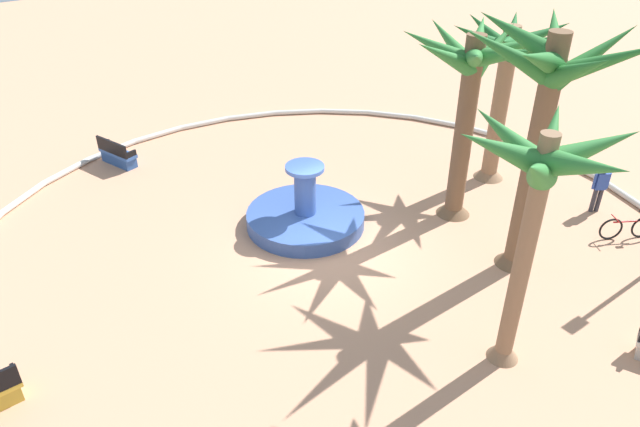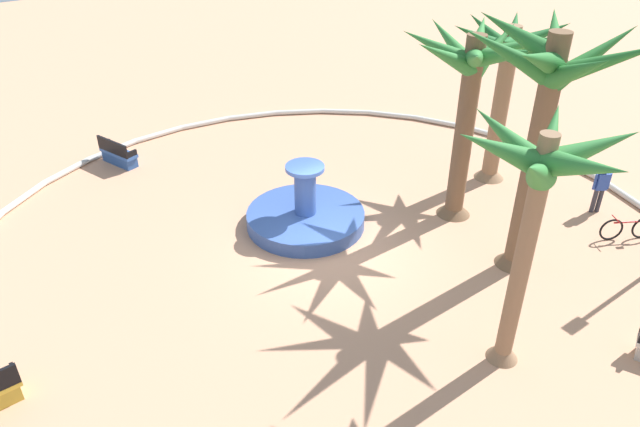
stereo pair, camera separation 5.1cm
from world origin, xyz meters
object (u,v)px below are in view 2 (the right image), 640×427
Objects in this scene: bicycle_red_frame at (628,228)px; person_cyclist_helmet at (601,187)px; palm_tree_near_fountain at (471,81)px; palm_tree_mid_plaza at (547,96)px; palm_tree_by_curb at (538,187)px; fountain at (306,216)px; palm_tree_far_side at (506,70)px; bench_west at (118,155)px.

person_cyclist_helmet reaches higher than bicycle_red_frame.
palm_tree_mid_plaza is (-2.87, 0.59, 0.57)m from palm_tree_near_fountain.
palm_tree_by_curb is (-5.12, 3.66, 0.12)m from palm_tree_near_fountain.
person_cyclist_helmet is (-4.56, -8.03, 0.59)m from fountain.
fountain is at bearing 60.43° from person_cyclist_helmet.
palm_tree_far_side is 3.46× the size of person_cyclist_helmet.
fountain is 8.05m from bench_west.
bicycle_red_frame is (-6.02, -7.39, 0.08)m from fountain.
palm_tree_mid_plaza is at bearing 74.23° from bicycle_red_frame.
palm_tree_by_curb is 3.83m from palm_tree_mid_plaza.
palm_tree_near_fountain is (-2.09, -4.24, 4.04)m from fountain.
bicycle_red_frame is at bearing -175.50° from palm_tree_far_side.
palm_tree_far_side is 13.78m from bench_west.
palm_tree_by_curb is 3.77× the size of bicycle_red_frame.
fountain reaches higher than bicycle_red_frame.
person_cyclist_helmet is (-11.87, -11.40, 0.55)m from bench_west.
bench_west is 1.09× the size of bicycle_red_frame.
fountain is at bearing 50.86° from bicycle_red_frame.
palm_tree_near_fountain is 3.70× the size of person_cyclist_helmet.
palm_tree_far_side is 4.72m from person_cyclist_helmet.
palm_tree_by_curb is 8.67m from person_cyclist_helmet.
palm_tree_by_curb is 15.60m from bench_west.
palm_tree_far_side reaches higher than person_cyclist_helmet.
bicycle_red_frame is (-13.33, -10.76, 0.04)m from bench_west.
bicycle_red_frame is (-3.92, -3.15, -3.96)m from palm_tree_near_fountain.
bicycle_red_frame is at bearing -141.10° from bench_west.
palm_tree_far_side is 3.59× the size of bicycle_red_frame.
fountain is at bearing 36.37° from palm_tree_mid_plaza.
palm_tree_near_fountain is 0.88× the size of palm_tree_mid_plaza.
palm_tree_by_curb is at bearing -175.38° from fountain.
bench_west is at bearing 51.10° from palm_tree_far_side.
palm_tree_mid_plaza is 4.00× the size of bench_west.
palm_tree_near_fountain is 1.07× the size of palm_tree_far_side.
fountain is 0.54× the size of palm_tree_mid_plaza.
palm_tree_near_fountain is at bearing -35.56° from palm_tree_by_curb.
palm_tree_near_fountain is 12.74m from bench_west.
palm_tree_far_side reaches higher than bench_west.
palm_tree_mid_plaza reaches higher than bench_west.
palm_tree_far_side is (6.16, -6.42, -0.58)m from palm_tree_by_curb.
palm_tree_by_curb is at bearing 109.63° from person_cyclist_helmet.
person_cyclist_helmet is at bearing -123.07° from palm_tree_near_fountain.
palm_tree_near_fountain is at bearing 56.93° from person_cyclist_helmet.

